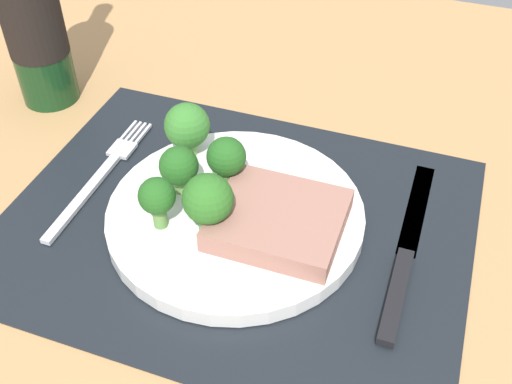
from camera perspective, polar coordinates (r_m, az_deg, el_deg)
The scene contains 12 objects.
ground_plane at distance 58.90cm, azimuth -1.85°, elevation -3.98°, with size 140.00×110.00×3.00cm, color tan.
placemat at distance 57.71cm, azimuth -1.89°, elevation -2.85°, with size 43.01×33.72×0.30cm, color black.
plate at distance 57.04cm, azimuth -1.91°, elevation -2.18°, with size 23.80×23.80×1.60cm, color white.
steak at distance 54.07cm, azimuth 2.09°, elevation -2.58°, with size 11.22×9.96×2.06cm, color #9E6B5B.
broccoli_near_fork at distance 53.38cm, azimuth -9.16°, elevation -0.52°, with size 3.30×3.30×5.20cm.
broccoli_center at distance 52.17cm, azimuth -4.49°, elevation -0.81°, with size 4.45×4.45×6.05cm.
broccoli_front_edge at distance 56.68cm, azimuth -2.76°, elevation 3.07°, with size 3.70×3.70×5.50cm.
broccoli_back_left at distance 56.81cm, azimuth -7.18°, elevation 2.35°, with size 3.69×3.69×4.90cm.
broccoli_near_steak at distance 61.06cm, azimuth -6.41°, elevation 6.06°, with size 4.54×4.54×5.65cm.
fork at distance 64.03cm, azimuth -14.19°, elevation 1.57°, with size 2.40×19.20×0.50cm.
knife at distance 55.66cm, azimuth 13.65°, elevation -5.94°, with size 1.80×23.00×0.80cm.
wine_bottle at distance 72.61cm, azimuth -20.37°, elevation 15.84°, with size 6.60×6.60×31.99cm.
Camera 1 is at (15.34, -37.50, 41.25)cm, focal length 43.10 mm.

